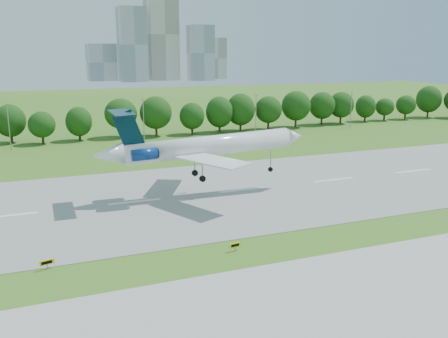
# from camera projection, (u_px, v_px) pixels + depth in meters

# --- Properties ---
(ground) EXTENTS (600.00, 600.00, 0.00)m
(ground) POSITION_uv_depth(u_px,v_px,m) (177.00, 257.00, 62.20)
(ground) COLOR #356119
(ground) RESTS_ON ground
(runway) EXTENTS (400.00, 45.00, 0.08)m
(runway) POSITION_uv_depth(u_px,v_px,m) (135.00, 202.00, 84.76)
(runway) COLOR gray
(runway) RESTS_ON ground
(taxiway) EXTENTS (400.00, 23.00, 0.08)m
(taxiway) POSITION_uv_depth(u_px,v_px,m) (233.00, 329.00, 45.94)
(taxiway) COLOR #ADADA8
(taxiway) RESTS_ON ground
(tree_line) EXTENTS (288.40, 8.40, 10.40)m
(tree_line) POSITION_uv_depth(u_px,v_px,m) (85.00, 119.00, 143.85)
(tree_line) COLOR #382314
(tree_line) RESTS_ON ground
(light_poles) EXTENTS (175.90, 0.25, 12.19)m
(light_poles) POSITION_uv_depth(u_px,v_px,m) (79.00, 123.00, 133.87)
(light_poles) COLOR gray
(light_poles) RESTS_ON ground
(skyline) EXTENTS (127.00, 52.00, 80.00)m
(skyline) POSITION_uv_depth(u_px,v_px,m) (158.00, 46.00, 444.35)
(skyline) COLOR #B2B2B7
(skyline) RESTS_ON ground
(airliner) EXTENTS (38.40, 28.02, 12.83)m
(airliner) POSITION_uv_depth(u_px,v_px,m) (199.00, 146.00, 87.04)
(airliner) COLOR white
(airliner) RESTS_ON ground
(taxi_sign_centre) EXTENTS (1.69, 0.63, 1.20)m
(taxi_sign_centre) POSITION_uv_depth(u_px,v_px,m) (47.00, 262.00, 58.39)
(taxi_sign_centre) COLOR gray
(taxi_sign_centre) RESTS_ON ground
(taxi_sign_right) EXTENTS (1.58, 0.42, 1.11)m
(taxi_sign_right) POSITION_uv_depth(u_px,v_px,m) (235.00, 245.00, 63.76)
(taxi_sign_right) COLOR gray
(taxi_sign_right) RESTS_ON ground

